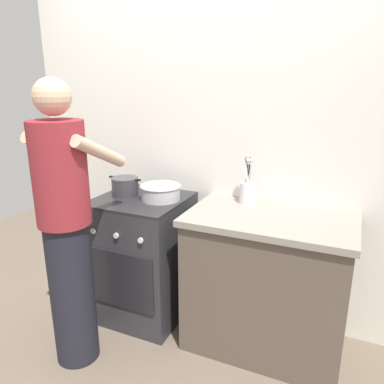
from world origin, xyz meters
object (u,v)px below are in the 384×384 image
object	(u,v)px
stove_range	(143,257)
mixing_bowl	(161,192)
person	(67,229)
utensil_crock	(247,188)
pot	(125,186)

from	to	relation	value
stove_range	mixing_bowl	size ratio (longest dim) A/B	3.20
mixing_bowl	person	xyz separation A→B (m)	(-0.28, -0.61, -0.10)
utensil_crock	mixing_bowl	bearing A→B (deg)	-163.43
pot	person	distance (m)	0.61
stove_range	utensil_crock	size ratio (longest dim) A/B	2.75
pot	utensil_crock	world-z (taller)	utensil_crock
stove_range	person	xyz separation A→B (m)	(-0.14, -0.58, 0.41)
stove_range	utensil_crock	xyz separation A→B (m)	(0.70, 0.20, 0.55)
stove_range	utensil_crock	distance (m)	0.91
stove_range	utensil_crock	world-z (taller)	utensil_crock
pot	utensil_crock	size ratio (longest dim) A/B	0.77
pot	mixing_bowl	world-z (taller)	pot
person	pot	bearing A→B (deg)	89.77
pot	person	bearing A→B (deg)	-90.23
mixing_bowl	stove_range	bearing A→B (deg)	-168.40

